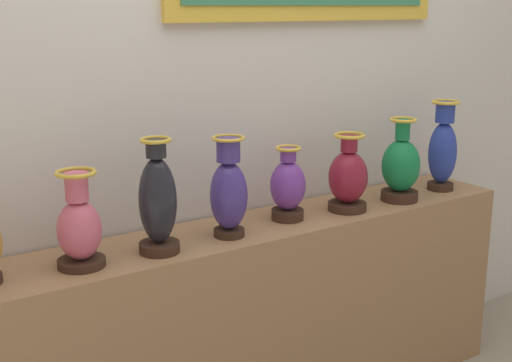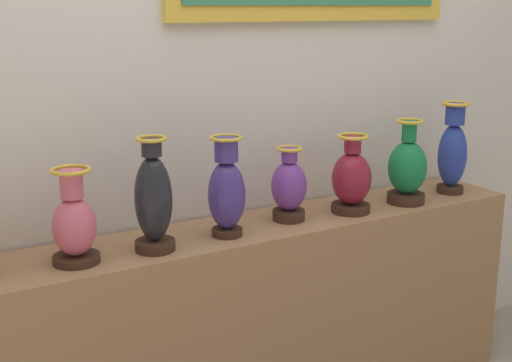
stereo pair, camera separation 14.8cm
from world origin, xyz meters
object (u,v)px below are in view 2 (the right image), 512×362
at_px(vase_indigo, 227,191).
at_px(vase_cobalt, 453,151).
at_px(vase_onyx, 154,200).
at_px(vase_emerald, 407,169).
at_px(vase_violet, 289,188).
at_px(vase_rose, 74,224).
at_px(vase_burgundy, 352,179).

distance_m(vase_indigo, vase_cobalt, 1.12).
bearing_deg(vase_onyx, vase_emerald, 0.03).
bearing_deg(vase_violet, vase_onyx, -174.86).
height_order(vase_rose, vase_indigo, vase_indigo).
bearing_deg(vase_rose, vase_burgundy, -0.32).
distance_m(vase_onyx, vase_emerald, 1.12).
bearing_deg(vase_cobalt, vase_emerald, -175.51).
xyz_separation_m(vase_onyx, vase_indigo, (0.28, 0.01, -0.01)).
height_order(vase_indigo, vase_burgundy, vase_indigo).
relative_size(vase_onyx, vase_violet, 1.36).
xyz_separation_m(vase_onyx, vase_burgundy, (0.84, 0.01, -0.04)).
xyz_separation_m(vase_onyx, vase_emerald, (1.12, 0.00, -0.03)).
bearing_deg(vase_cobalt, vase_burgundy, -179.18).
distance_m(vase_onyx, vase_violet, 0.57).
bearing_deg(vase_rose, vase_violet, 2.10).
relative_size(vase_emerald, vase_cobalt, 0.88).
bearing_deg(vase_violet, vase_cobalt, -1.98).
xyz_separation_m(vase_burgundy, vase_emerald, (0.28, -0.01, 0.01)).
bearing_deg(vase_cobalt, vase_rose, -179.94).
distance_m(vase_onyx, vase_cobalt, 1.40).
distance_m(vase_indigo, vase_violet, 0.29).
height_order(vase_violet, vase_cobalt, vase_cobalt).
xyz_separation_m(vase_rose, vase_indigo, (0.54, -0.01, 0.04)).
distance_m(vase_onyx, vase_indigo, 0.28).
height_order(vase_indigo, vase_violet, vase_indigo).
bearing_deg(vase_emerald, vase_cobalt, 4.49).
bearing_deg(vase_burgundy, vase_emerald, -2.87).
bearing_deg(vase_cobalt, vase_onyx, -179.07).
bearing_deg(vase_violet, vase_burgundy, -7.70).
relative_size(vase_violet, vase_cobalt, 0.71).
bearing_deg(vase_burgundy, vase_violet, 172.30).
distance_m(vase_rose, vase_violet, 0.83).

